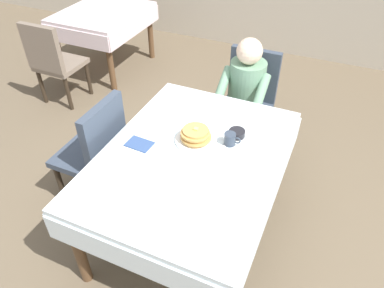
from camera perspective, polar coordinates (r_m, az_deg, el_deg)
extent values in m
plane|color=brown|center=(2.86, -0.08, -12.91)|extent=(14.00, 14.00, 0.00)
cube|color=silver|center=(2.33, -0.10, -2.01)|extent=(1.10, 1.50, 0.04)
cube|color=silver|center=(1.99, -9.47, -17.70)|extent=(1.10, 0.01, 0.18)
cube|color=silver|center=(2.96, 5.90, 5.23)|extent=(1.10, 0.01, 0.18)
cube|color=silver|center=(2.63, -11.24, -0.52)|extent=(0.01, 1.50, 0.18)
cube|color=silver|center=(2.30, 12.75, -7.73)|extent=(0.01, 1.50, 0.18)
cylinder|color=brown|center=(2.43, -17.49, -15.12)|extent=(0.07, 0.07, 0.70)
cylinder|color=brown|center=(3.20, -2.89, 2.51)|extent=(0.07, 0.07, 0.70)
cylinder|color=brown|center=(2.98, 13.56, -1.96)|extent=(0.07, 0.07, 0.70)
cube|color=#384251|center=(3.31, 8.20, 5.16)|extent=(0.44, 0.44, 0.05)
cube|color=#384251|center=(3.34, 9.67, 10.67)|extent=(0.44, 0.06, 0.48)
cylinder|color=#2D2319|center=(3.27, 9.89, -0.47)|extent=(0.04, 0.04, 0.40)
cylinder|color=#2D2319|center=(3.34, 3.99, 1.12)|extent=(0.04, 0.04, 0.40)
cylinder|color=#2D2319|center=(3.55, 11.51, 2.92)|extent=(0.04, 0.04, 0.40)
cylinder|color=#2D2319|center=(3.62, 6.03, 4.34)|extent=(0.04, 0.04, 0.40)
cylinder|color=gray|center=(3.16, 8.51, 8.80)|extent=(0.30, 0.30, 0.46)
sphere|color=beige|center=(2.99, 9.02, 14.17)|extent=(0.21, 0.21, 0.21)
cylinder|color=gray|center=(2.97, 10.79, 8.03)|extent=(0.08, 0.29, 0.23)
cylinder|color=gray|center=(3.05, 4.94, 9.41)|extent=(0.08, 0.29, 0.23)
cylinder|color=#383D51|center=(3.26, 8.16, 0.11)|extent=(0.10, 0.10, 0.45)
cylinder|color=#383D51|center=(3.29, 5.51, 0.83)|extent=(0.10, 0.10, 0.45)
cube|color=#384251|center=(2.91, -15.96, -1.70)|extent=(0.44, 0.44, 0.05)
cube|color=#384251|center=(2.64, -13.52, 1.47)|extent=(0.06, 0.44, 0.48)
cylinder|color=#2D2319|center=(3.06, -19.89, -5.96)|extent=(0.04, 0.04, 0.40)
cylinder|color=#2D2319|center=(3.25, -15.93, -1.94)|extent=(0.04, 0.04, 0.40)
cylinder|color=#2D2319|center=(2.87, -14.42, -8.23)|extent=(0.04, 0.04, 0.40)
cylinder|color=#2D2319|center=(3.06, -10.58, -3.79)|extent=(0.04, 0.04, 0.40)
cylinder|color=white|center=(2.42, 0.63, 0.63)|extent=(0.28, 0.28, 0.02)
cylinder|color=tan|center=(2.41, 0.68, 0.91)|extent=(0.18, 0.18, 0.02)
cylinder|color=tan|center=(2.40, 0.61, 1.15)|extent=(0.20, 0.20, 0.02)
cylinder|color=tan|center=(2.39, 0.60, 1.54)|extent=(0.18, 0.18, 0.02)
cylinder|color=tan|center=(2.38, 0.51, 1.75)|extent=(0.19, 0.19, 0.01)
cylinder|color=tan|center=(2.37, 0.56, 2.14)|extent=(0.17, 0.17, 0.01)
cube|color=#F4E072|center=(2.36, 0.64, 2.38)|extent=(0.03, 0.03, 0.01)
cylinder|color=#333D4C|center=(2.39, 5.94, 0.79)|extent=(0.08, 0.08, 0.08)
torus|color=#333D4C|center=(2.37, 7.08, 0.56)|extent=(0.05, 0.01, 0.05)
cylinder|color=black|center=(2.47, 7.04, 1.68)|extent=(0.11, 0.11, 0.04)
cube|color=silver|center=(2.48, -3.60, 1.39)|extent=(0.03, 0.18, 0.00)
cube|color=silver|center=(2.36, 4.67, -0.92)|extent=(0.03, 0.20, 0.00)
cube|color=silver|center=(2.22, -3.28, -4.00)|extent=(0.15, 0.02, 0.00)
cube|color=#334C7F|center=(2.42, -8.26, -0.01)|extent=(0.18, 0.13, 0.01)
cube|color=silver|center=(4.78, -13.89, 19.42)|extent=(0.90, 1.10, 0.04)
cube|color=silver|center=(4.42, -17.89, 15.52)|extent=(0.90, 0.01, 0.18)
cube|color=silver|center=(5.24, -10.03, 20.38)|extent=(0.90, 0.01, 0.18)
cube|color=silver|center=(5.09, -18.09, 18.56)|extent=(0.01, 1.10, 0.18)
cube|color=silver|center=(4.57, -8.80, 17.67)|extent=(0.01, 1.10, 0.18)
cylinder|color=brown|center=(4.81, -20.14, 13.53)|extent=(0.07, 0.07, 0.70)
cylinder|color=brown|center=(4.37, -12.67, 12.38)|extent=(0.07, 0.07, 0.70)
cylinder|color=brown|center=(5.47, -13.65, 17.78)|extent=(0.07, 0.07, 0.70)
cylinder|color=brown|center=(5.08, -6.54, 16.94)|extent=(0.07, 0.07, 0.70)
cube|color=#7A6B5B|center=(4.30, -19.82, 11.67)|extent=(0.44, 0.44, 0.05)
cube|color=#7A6B5B|center=(4.07, -22.45, 13.64)|extent=(0.44, 0.06, 0.48)
cylinder|color=#2D2319|center=(4.63, -19.51, 10.53)|extent=(0.04, 0.04, 0.40)
cylinder|color=#2D2319|center=(4.41, -15.91, 9.84)|extent=(0.04, 0.04, 0.40)
cylinder|color=#2D2319|center=(4.41, -22.44, 8.31)|extent=(0.04, 0.04, 0.40)
cylinder|color=#2D2319|center=(4.18, -18.83, 7.50)|extent=(0.04, 0.04, 0.40)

